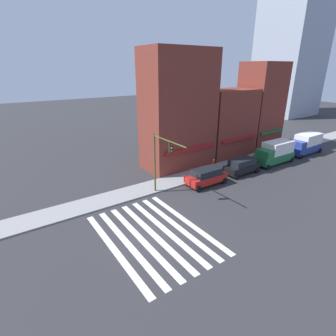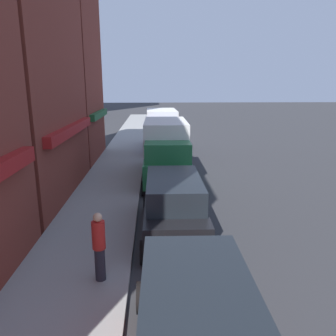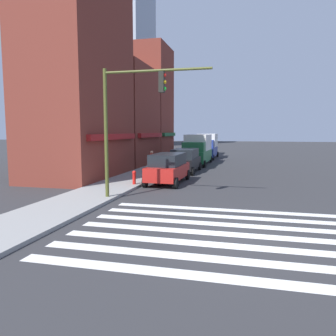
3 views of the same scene
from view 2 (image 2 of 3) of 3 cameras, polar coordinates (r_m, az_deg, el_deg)
The scene contains 5 objects.
suv_red at distance 5.82m, azimuth 5.10°, elevation -27.01°, with size 4.74×2.12×1.94m.
suv_black at distance 10.92m, azimuth 1.01°, elevation -6.28°, with size 4.71×2.12×1.94m.
box_truck_green at distance 17.15m, azimuth -0.37°, elevation 3.26°, with size 6.23×2.42×3.04m.
box_truck_blue at distance 24.76m, azimuth -1.08°, elevation 6.67°, with size 6.24×2.42×3.04m.
pedestrian_red_jacket at distance 8.35m, azimuth -11.91°, elevation -13.07°, with size 0.32×0.32×1.77m.
Camera 2 is at (5.57, 5.36, 4.86)m, focal length 35.00 mm.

